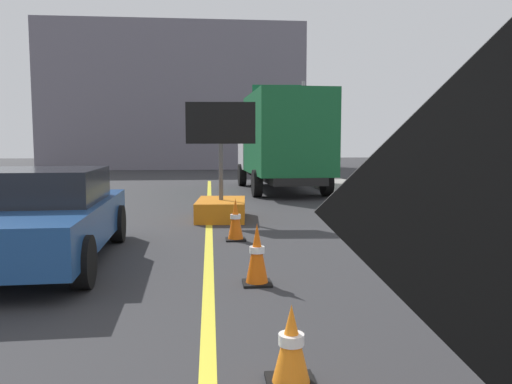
# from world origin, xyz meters

# --- Properties ---
(lane_center_stripe) EXTENTS (0.14, 36.00, 0.01)m
(lane_center_stripe) POSITION_xyz_m (0.00, 6.00, 0.00)
(lane_center_stripe) COLOR yellow
(lane_center_stripe) RESTS_ON ground
(arrow_board_trailer) EXTENTS (1.60, 1.88, 2.70)m
(arrow_board_trailer) POSITION_xyz_m (0.28, 12.19, 0.48)
(arrow_board_trailer) COLOR orange
(arrow_board_trailer) RESTS_ON ground
(box_truck) EXTENTS (2.87, 7.00, 3.47)m
(box_truck) POSITION_xyz_m (2.64, 18.76, 1.86)
(box_truck) COLOR black
(box_truck) RESTS_ON ground
(pickup_car) EXTENTS (2.23, 4.54, 1.38)m
(pickup_car) POSITION_xyz_m (-2.51, 8.15, 0.70)
(pickup_car) COLOR navy
(pickup_car) RESTS_ON ground
(highway_guide_sign) EXTENTS (2.79, 0.25, 5.00)m
(highway_guide_sign) POSITION_xyz_m (4.19, 27.19, 3.42)
(highway_guide_sign) COLOR gray
(highway_guide_sign) RESTS_ON ground
(far_building_block) EXTENTS (17.56, 7.08, 9.67)m
(far_building_block) POSITION_xyz_m (-2.36, 37.43, 4.84)
(far_building_block) COLOR slate
(far_building_block) RESTS_ON ground
(traffic_cone_near_sign) EXTENTS (0.36, 0.36, 0.61)m
(traffic_cone_near_sign) POSITION_xyz_m (0.61, 4.00, 0.30)
(traffic_cone_near_sign) COLOR black
(traffic_cone_near_sign) RESTS_ON ground
(traffic_cone_mid_lane) EXTENTS (0.36, 0.36, 0.78)m
(traffic_cone_mid_lane) POSITION_xyz_m (0.61, 6.66, 0.38)
(traffic_cone_mid_lane) COLOR black
(traffic_cone_mid_lane) RESTS_ON ground
(traffic_cone_far_lane) EXTENTS (0.36, 0.36, 0.77)m
(traffic_cone_far_lane) POSITION_xyz_m (0.49, 9.57, 0.38)
(traffic_cone_far_lane) COLOR black
(traffic_cone_far_lane) RESTS_ON ground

